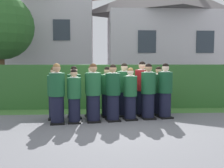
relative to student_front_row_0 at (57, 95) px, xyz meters
The scene contains 20 objects.
ground_plane 1.77m from the student_front_row_0, 10.13° to the left, with size 60.00×60.00×0.00m, color slate.
student_front_row_0 is the anchor object (origin of this frame).
student_front_row_1 0.48m from the student_front_row_0, ahead, with size 0.40×0.50×1.52m.
student_front_row_2 1.02m from the student_front_row_0, ahead, with size 0.44×0.54×1.68m.
student_front_row_3 1.59m from the student_front_row_0, ahead, with size 0.46×0.56×1.65m.
student_front_row_4 2.12m from the student_front_row_0, ahead, with size 0.43×0.50×1.55m.
student_front_row_5 2.69m from the student_front_row_0, 10.32° to the left, with size 0.44×0.55×1.67m.
student_front_row_6 3.24m from the student_front_row_0, 10.35° to the left, with size 0.47×0.56×1.68m.
student_rear_row_0 0.57m from the student_front_row_0, 106.41° to the left, with size 0.41×0.48×1.57m.
student_rear_row_1 0.77m from the student_front_row_0, 56.99° to the left, with size 0.46×0.53×1.59m.
student_rear_row_2 1.21m from the student_front_row_0, 38.47° to the left, with size 0.47×0.54×1.62m.
student_rear_row_3 1.66m from the student_front_row_0, 30.90° to the left, with size 0.42×0.49×1.56m.
student_rear_row_4 2.16m from the student_front_row_0, 24.88° to the left, with size 0.44×0.51×1.68m.
student_in_red_blazer 2.73m from the student_front_row_0, 21.34° to the left, with size 0.50×0.58×1.73m.
student_rear_row_6 3.28m from the student_front_row_0, 19.40° to the left, with size 0.41×0.51×1.56m.
hedge 2.92m from the student_front_row_0, 57.80° to the left, with size 10.29×0.70×1.59m.
school_building_main 9.74m from the student_front_row_0, 57.74° to the left, with size 6.91×4.57×6.25m.
school_building_annex 9.47m from the student_front_row_0, 103.35° to the left, with size 6.17×3.47×7.15m.
oak_tree_left 6.54m from the student_front_row_0, 122.46° to the left, with size 2.99×2.99×4.77m.
lawn_strip 2.42m from the student_front_row_0, 47.05° to the left, with size 10.29×0.90×0.01m, color #477A38.
Camera 1 is at (-0.43, -7.73, 1.78)m, focal length 43.07 mm.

